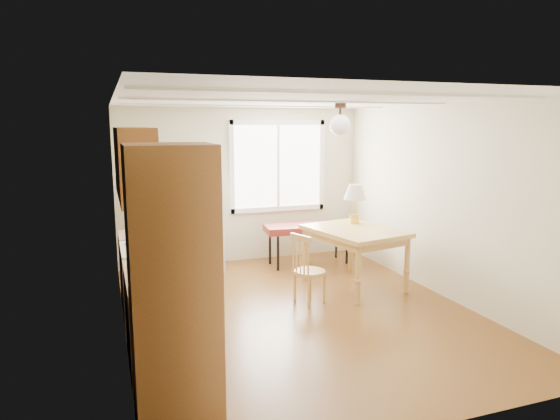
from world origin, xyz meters
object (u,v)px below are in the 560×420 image
dining_table (355,236)px  chair (305,265)px  bench (309,229)px  refrigerator (197,221)px

dining_table → chair: bearing=-166.7°
bench → chair: (-0.76, -1.69, -0.08)m
bench → dining_table: bearing=-77.3°
refrigerator → bench: bearing=-12.5°
refrigerator → dining_table: bearing=-43.4°
dining_table → chair: chair is taller
bench → chair: bearing=-108.3°
refrigerator → chair: size_ratio=1.77×
refrigerator → dining_table: refrigerator is taller
bench → chair: chair is taller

